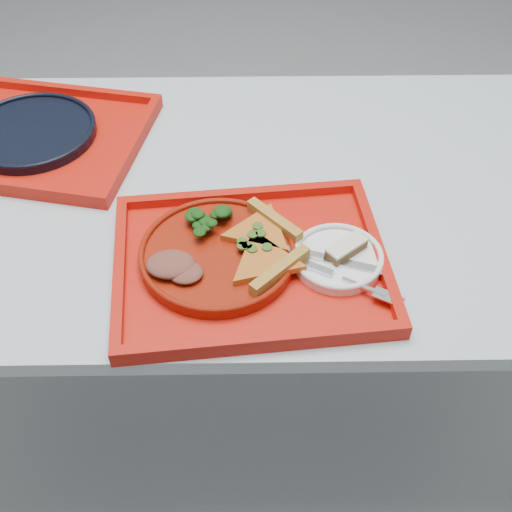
# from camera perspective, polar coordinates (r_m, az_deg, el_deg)

# --- Properties ---
(ground) EXTENTS (10.00, 10.00, 0.00)m
(ground) POSITION_cam_1_polar(r_m,az_deg,el_deg) (1.81, -1.80, -12.36)
(ground) COLOR gray
(ground) RESTS_ON ground
(table) EXTENTS (1.60, 0.80, 0.75)m
(table) POSITION_cam_1_polar(r_m,az_deg,el_deg) (1.28, -2.49, 3.56)
(table) COLOR silver
(table) RESTS_ON ground
(tray_main) EXTENTS (0.48, 0.39, 0.01)m
(tray_main) POSITION_cam_1_polar(r_m,az_deg,el_deg) (1.08, -0.48, -0.87)
(tray_main) COLOR red
(tray_main) RESTS_ON table
(tray_far) EXTENTS (0.51, 0.44, 0.01)m
(tray_far) POSITION_cam_1_polar(r_m,az_deg,el_deg) (1.42, -19.16, 9.83)
(tray_far) COLOR red
(tray_far) RESTS_ON table
(dinner_plate) EXTENTS (0.26, 0.26, 0.02)m
(dinner_plate) POSITION_cam_1_polar(r_m,az_deg,el_deg) (1.07, -3.43, 0.03)
(dinner_plate) COLOR maroon
(dinner_plate) RESTS_ON tray_main
(side_plate) EXTENTS (0.15, 0.15, 0.01)m
(side_plate) POSITION_cam_1_polar(r_m,az_deg,el_deg) (1.08, 7.26, -0.31)
(side_plate) COLOR white
(side_plate) RESTS_ON tray_main
(navy_plate) EXTENTS (0.26, 0.26, 0.02)m
(navy_plate) POSITION_cam_1_polar(r_m,az_deg,el_deg) (1.41, -19.30, 10.29)
(navy_plate) COLOR black
(navy_plate) RESTS_ON tray_far
(pizza_slice_a) EXTENTS (0.19, 0.19, 0.02)m
(pizza_slice_a) POSITION_cam_1_polar(r_m,az_deg,el_deg) (1.04, 0.73, -0.26)
(pizza_slice_a) COLOR orange
(pizza_slice_a) RESTS_ON dinner_plate
(pizza_slice_b) EXTENTS (0.18, 0.18, 0.02)m
(pizza_slice_b) POSITION_cam_1_polar(r_m,az_deg,el_deg) (1.09, 0.36, 2.36)
(pizza_slice_b) COLOR orange
(pizza_slice_b) RESTS_ON dinner_plate
(salad_heap) EXTENTS (0.08, 0.07, 0.04)m
(salad_heap) POSITION_cam_1_polar(r_m,az_deg,el_deg) (1.09, -4.37, 3.20)
(salad_heap) COLOR black
(salad_heap) RESTS_ON dinner_plate
(meat_portion) EXTENTS (0.08, 0.06, 0.02)m
(meat_portion) POSITION_cam_1_polar(r_m,az_deg,el_deg) (1.04, -7.59, -0.74)
(meat_portion) COLOR brown
(meat_portion) RESTS_ON dinner_plate
(dessert_bar) EXTENTS (0.07, 0.07, 0.02)m
(dessert_bar) POSITION_cam_1_polar(r_m,az_deg,el_deg) (1.07, 8.03, 0.69)
(dessert_bar) COLOR #4F2C1A
(dessert_bar) RESTS_ON side_plate
(knife) EXTENTS (0.18, 0.07, 0.01)m
(knife) POSITION_cam_1_polar(r_m,az_deg,el_deg) (1.06, 6.84, -0.30)
(knife) COLOR silver
(knife) RESTS_ON side_plate
(fork) EXTENTS (0.17, 0.11, 0.01)m
(fork) POSITION_cam_1_polar(r_m,az_deg,el_deg) (1.03, 7.58, -1.91)
(fork) COLOR silver
(fork) RESTS_ON side_plate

